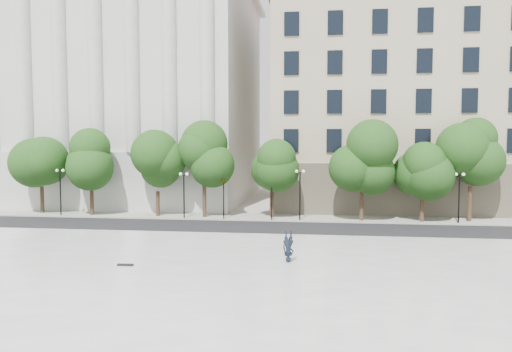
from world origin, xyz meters
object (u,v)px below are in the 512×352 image
at_px(person_lying, 288,258).
at_px(skateboard, 125,265).
at_px(traffic_light_west, 223,178).
at_px(traffic_light_east, 272,179).

bearing_deg(person_lying, skateboard, 169.32).
xyz_separation_m(traffic_light_west, person_lying, (6.76, -16.46, -3.09)).
bearing_deg(traffic_light_east, skateboard, -108.50).
distance_m(traffic_light_east, person_lying, 16.92).
distance_m(traffic_light_east, skateboard, 19.60).
bearing_deg(traffic_light_west, skateboard, -95.70).
bearing_deg(traffic_light_east, person_lying, -81.53).
xyz_separation_m(traffic_light_east, person_lying, (2.45, -16.46, -3.03)).
relative_size(traffic_light_east, person_lying, 2.45).
xyz_separation_m(person_lying, skateboard, (-8.59, -1.87, -0.19)).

